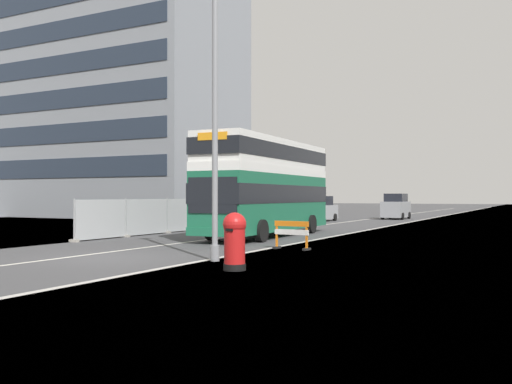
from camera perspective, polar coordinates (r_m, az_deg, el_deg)
ground at (r=18.98m, az=-12.98°, el=-6.67°), size 140.00×280.00×0.10m
double_decker_bus at (r=28.54m, az=1.14°, el=0.65°), size 3.13×11.48×4.81m
lamppost_foreground at (r=17.84m, az=-4.15°, el=7.03°), size 0.29×0.70×9.15m
red_pillar_postbox at (r=15.53m, az=-2.17°, el=-4.70°), size 0.65×0.65×1.58m
roadworks_barrier at (r=21.61m, az=3.58°, el=-4.06°), size 1.48×0.58×1.08m
construction_site_fence at (r=32.70m, az=-7.17°, el=-2.36°), size 0.44×17.20×1.92m
car_oncoming_near at (r=45.75m, az=6.25°, el=-1.76°), size 2.02×4.59×2.03m
car_receding_mid at (r=51.44m, az=13.89°, el=-1.48°), size 1.92×4.16×2.24m
bare_tree_far_verge_near at (r=55.72m, az=3.17°, el=-0.11°), size 2.98×3.61×4.66m
bare_tree_far_verge_mid at (r=64.45m, az=3.16°, el=-0.09°), size 2.69×2.15×4.92m
backdrop_office_block at (r=59.86m, az=-13.91°, el=9.80°), size 23.95×13.36×25.25m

